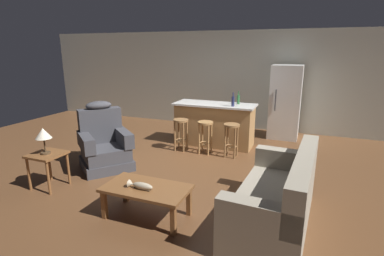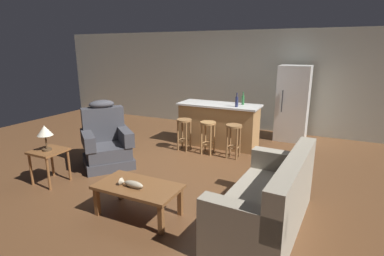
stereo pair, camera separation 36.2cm
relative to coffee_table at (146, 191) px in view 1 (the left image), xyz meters
name	(u,v)px [view 1 (the left image)]	position (x,y,z in m)	size (l,w,h in m)	color
ground_plane	(192,165)	(-0.13, 1.89, -0.36)	(12.00, 12.00, 0.00)	brown
back_wall	(235,80)	(-0.13, 5.01, 0.94)	(12.00, 0.05, 2.60)	#B2B2A3
coffee_table	(146,191)	(0.00, 0.00, 0.00)	(1.10, 0.60, 0.42)	brown
fish_figurine	(140,186)	(-0.04, -0.08, 0.10)	(0.34, 0.10, 0.10)	#4C3823
couch	(279,199)	(1.59, 0.45, -0.02)	(0.95, 1.94, 0.94)	#9E937F
recliner_near_lamp	(104,145)	(-1.60, 1.22, 0.06)	(1.18, 1.18, 1.20)	#3D3D42
end_table	(47,159)	(-1.87, 0.19, 0.10)	(0.48, 0.48, 0.56)	brown
table_lamp	(43,135)	(-1.87, 0.17, 0.50)	(0.24, 0.24, 0.41)	#4C3823
kitchen_island	(214,124)	(-0.13, 3.24, 0.11)	(1.80, 0.70, 0.95)	#AD7F4C
bar_stool_left	(181,129)	(-0.67, 2.61, 0.11)	(0.32, 0.32, 0.68)	olive
bar_stool_middle	(205,131)	(-0.12, 2.61, 0.11)	(0.32, 0.32, 0.68)	#A87A47
bar_stool_right	(231,134)	(0.43, 2.61, 0.11)	(0.32, 0.32, 0.68)	olive
refrigerator	(285,102)	(1.27, 4.44, 0.52)	(0.70, 0.69, 1.76)	white
bottle_tall_green	(238,99)	(0.37, 3.37, 0.69)	(0.06, 0.06, 0.28)	#2D6B38
bottle_short_amber	(233,101)	(0.33, 3.07, 0.70)	(0.07, 0.07, 0.30)	#23284C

